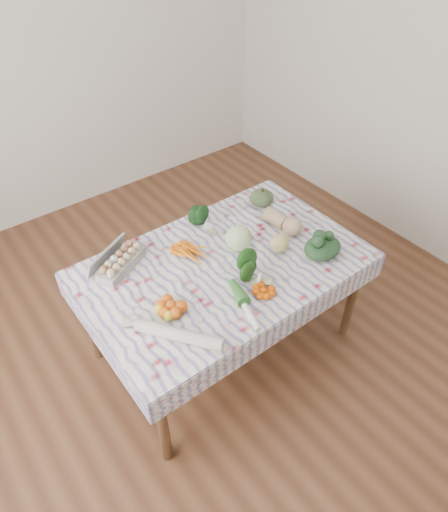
{
  "coord_description": "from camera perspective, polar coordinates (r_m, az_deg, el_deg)",
  "views": [
    {
      "loc": [
        -1.21,
        -1.59,
        2.58
      ],
      "look_at": [
        0.0,
        0.0,
        0.82
      ],
      "focal_mm": 32.0,
      "sensor_mm": 36.0,
      "label": 1
    }
  ],
  "objects": [
    {
      "name": "grapefruit",
      "position": [
        2.78,
        6.95,
        1.63
      ],
      "size": [
        0.11,
        0.11,
        0.11
      ],
      "primitive_type": "sphere",
      "rotation": [
        0.0,
        0.0,
        0.01
      ],
      "color": "tan",
      "rests_on": "tablecloth"
    },
    {
      "name": "leek",
      "position": [
        2.44,
        2.63,
        -6.27
      ],
      "size": [
        0.13,
        0.34,
        0.04
      ],
      "primitive_type": "cylinder",
      "rotation": [
        1.57,
        0.0,
        -0.27
      ],
      "color": "white",
      "rests_on": "tablecloth"
    },
    {
      "name": "carrot_bunch",
      "position": [
        2.75,
        -4.53,
        0.47
      ],
      "size": [
        0.31,
        0.29,
        0.04
      ],
      "primitive_type": "cube",
      "rotation": [
        0.0,
        0.0,
        0.35
      ],
      "color": "orange",
      "rests_on": "tablecloth"
    },
    {
      "name": "butternut_squash",
      "position": [
        2.95,
        7.46,
        4.39
      ],
      "size": [
        0.16,
        0.28,
        0.12
      ],
      "primitive_type": "ellipsoid",
      "rotation": [
        0.0,
        0.0,
        0.12
      ],
      "color": "tan",
      "rests_on": "tablecloth"
    },
    {
      "name": "cabbage",
      "position": [
        2.76,
        1.83,
        2.26
      ],
      "size": [
        0.19,
        0.19,
        0.16
      ],
      "primitive_type": "sphere",
      "rotation": [
        0.0,
        0.0,
        0.17
      ],
      "color": "#BBDF93",
      "rests_on": "tablecloth"
    },
    {
      "name": "kale_bunch",
      "position": [
        2.94,
        -2.31,
        4.72
      ],
      "size": [
        0.19,
        0.17,
        0.13
      ],
      "primitive_type": "ellipsoid",
      "rotation": [
        0.0,
        0.0,
        -0.29
      ],
      "color": "#123514",
      "rests_on": "tablecloth"
    },
    {
      "name": "mandarin_cluster",
      "position": [
        2.52,
        5.01,
        -4.26
      ],
      "size": [
        0.2,
        0.2,
        0.05
      ],
      "primitive_type": "cube",
      "rotation": [
        0.0,
        0.0,
        0.4
      ],
      "color": "#DC5302",
      "rests_on": "tablecloth"
    },
    {
      "name": "broccoli",
      "position": [
        2.56,
        3.41,
        -2.28
      ],
      "size": [
        0.21,
        0.21,
        0.11
      ],
      "primitive_type": "ellipsoid",
      "rotation": [
        0.0,
        0.0,
        0.62
      ],
      "color": "#1A4413",
      "rests_on": "tablecloth"
    },
    {
      "name": "dining_table",
      "position": [
        2.76,
        0.0,
        -2.2
      ],
      "size": [
        1.6,
        1.0,
        0.75
      ],
      "color": "brown",
      "rests_on": "ground"
    },
    {
      "name": "tablecloth",
      "position": [
        2.71,
        0.0,
        -1.02
      ],
      "size": [
        1.66,
        1.06,
        0.01
      ],
      "primitive_type": "cube",
      "color": "white",
      "rests_on": "dining_table"
    },
    {
      "name": "orange_cluster",
      "position": [
        2.43,
        -6.6,
        -6.24
      ],
      "size": [
        0.28,
        0.28,
        0.07
      ],
      "primitive_type": "cube",
      "rotation": [
        0.0,
        0.0,
        0.4
      ],
      "color": "#E55C10",
      "rests_on": "tablecloth"
    },
    {
      "name": "kabocha_squash",
      "position": [
        3.16,
        4.72,
        7.3
      ],
      "size": [
        0.19,
        0.19,
        0.11
      ],
      "primitive_type": "ellipsoid",
      "rotation": [
        0.0,
        0.0,
        -0.17
      ],
      "color": "#3D542E",
      "rests_on": "tablecloth"
    },
    {
      "name": "egg_carton",
      "position": [
        2.71,
        -12.72,
        -0.79
      ],
      "size": [
        0.36,
        0.27,
        0.09
      ],
      "primitive_type": "cube",
      "rotation": [
        0.0,
        0.0,
        0.47
      ],
      "color": "#9D9C98",
      "rests_on": "tablecloth"
    },
    {
      "name": "daikon",
      "position": [
        2.3,
        -5.68,
        -9.76
      ],
      "size": [
        0.34,
        0.43,
        0.07
      ],
      "primitive_type": "cylinder",
      "rotation": [
        1.57,
        0.0,
        0.62
      ],
      "color": "beige",
      "rests_on": "tablecloth"
    },
    {
      "name": "wall_back",
      "position": [
        4.19,
        -20.69,
        22.69
      ],
      "size": [
        4.0,
        0.04,
        2.8
      ],
      "primitive_type": "cube",
      "color": "white",
      "rests_on": "ground"
    },
    {
      "name": "ground",
      "position": [
        3.27,
        0.0,
        -10.85
      ],
      "size": [
        4.5,
        4.5,
        0.0
      ],
      "primitive_type": "plane",
      "color": "#56311D",
      "rests_on": "ground"
    },
    {
      "name": "spinach_bag",
      "position": [
        2.79,
        12.22,
        1.03
      ],
      "size": [
        0.28,
        0.24,
        0.11
      ],
      "primitive_type": "ellipsoid",
      "rotation": [
        0.0,
        0.0,
        0.21
      ],
      "color": "#17341A",
      "rests_on": "tablecloth"
    }
  ]
}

